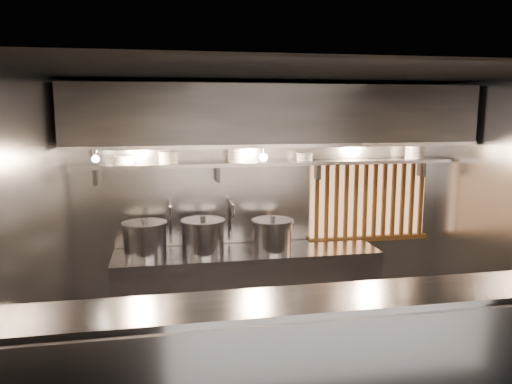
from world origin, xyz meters
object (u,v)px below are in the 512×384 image
object	(u,v)px
heat_lamp	(93,153)
stock_pot_left	(203,237)
stock_pot_mid	(145,239)
stock_pot_right	(272,235)
pendant_bulb	(264,157)

from	to	relation	value
heat_lamp	stock_pot_left	bearing A→B (deg)	13.68
stock_pot_mid	stock_pot_right	xyz separation A→B (m)	(1.42, -0.08, -0.01)
stock_pot_left	stock_pot_right	bearing A→B (deg)	-2.21
stock_pot_mid	pendant_bulb	bearing A→B (deg)	1.57
stock_pot_left	heat_lamp	bearing A→B (deg)	-166.32
heat_lamp	pendant_bulb	bearing A→B (deg)	11.00
stock_pot_left	stock_pot_mid	xyz separation A→B (m)	(-0.63, 0.05, -0.01)
stock_pot_left	stock_pot_mid	bearing A→B (deg)	175.83
pendant_bulb	stock_pot_right	world-z (taller)	pendant_bulb
heat_lamp	stock_pot_right	size ratio (longest dim) A/B	0.70
heat_lamp	stock_pot_left	world-z (taller)	heat_lamp
pendant_bulb	stock_pot_mid	size ratio (longest dim) A/B	0.33
pendant_bulb	stock_pot_left	size ratio (longest dim) A/B	0.33
heat_lamp	stock_pot_left	distance (m)	1.49
heat_lamp	pendant_bulb	size ratio (longest dim) A/B	1.87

